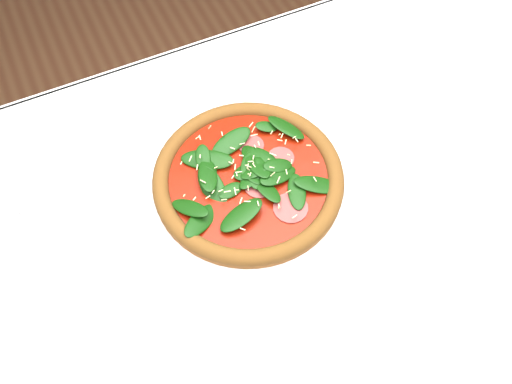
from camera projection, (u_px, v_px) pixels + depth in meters
name	position (u px, v px, depth m)	size (l,w,h in m)	color
ground	(278.00, 371.00, 1.43)	(6.00, 6.00, 0.00)	brown
dining_table	(292.00, 263.00, 0.87)	(1.21, 0.81, 0.75)	white
plate	(248.00, 184.00, 0.82)	(0.32, 0.32, 0.01)	silver
pizza	(248.00, 177.00, 0.81)	(0.32, 0.32, 0.04)	#985B24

